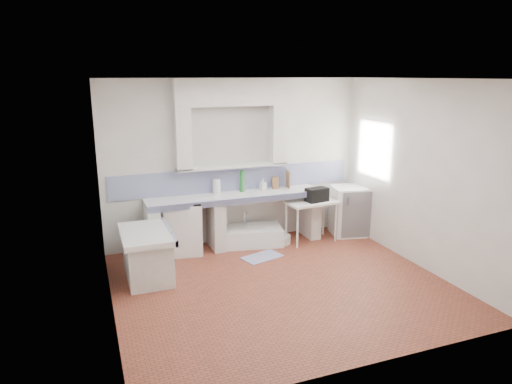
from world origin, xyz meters
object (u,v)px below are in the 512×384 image
object	(u,v)px
sink	(248,236)
side_table	(311,221)
stove	(183,227)
fridge	(348,211)

from	to	relation	value
sink	side_table	xyz separation A→B (m)	(1.08, -0.25, 0.23)
stove	sink	xyz separation A→B (m)	(1.13, -0.03, -0.29)
stove	fridge	bearing A→B (deg)	5.46
stove	side_table	xyz separation A→B (m)	(2.21, -0.28, -0.06)
stove	fridge	distance (m)	3.02
sink	fridge	bearing A→B (deg)	6.59
stove	side_table	distance (m)	2.23
side_table	fridge	size ratio (longest dim) A/B	0.98
stove	side_table	bearing A→B (deg)	1.73
stove	fridge	world-z (taller)	fridge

